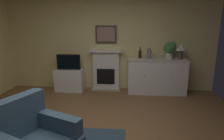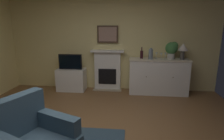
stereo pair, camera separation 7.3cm
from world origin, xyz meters
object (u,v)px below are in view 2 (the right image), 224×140
Objects in this scene: sideboard_cabinet at (158,76)px; wine_glass_center at (161,55)px; tv_set at (70,62)px; wine_bottle at (142,54)px; potted_plant_small at (172,49)px; tv_cabinet at (72,80)px; framed_picture at (108,34)px; vase_decorative at (151,54)px; wine_glass_right at (166,54)px; table_lamp at (183,48)px; wine_glass_left at (156,54)px; fireplace_unit at (108,70)px.

sideboard_cabinet is 9.09× the size of wine_glass_center.
tv_set reaches higher than sideboard_cabinet.
wine_bottle reaches higher than tv_set.
potted_plant_small is at bearing 20.84° from wine_glass_center.
wine_bottle reaches higher than tv_cabinet.
framed_picture is 0.37× the size of sideboard_cabinet.
sideboard_cabinet is 0.64m from vase_decorative.
wine_glass_right is (1.48, -0.25, -0.48)m from framed_picture.
tv_cabinet is at bearing 179.70° from table_lamp.
framed_picture is at bearing 13.31° from tv_set.
wine_glass_left is at bearing -9.95° from framed_picture.
wine_glass_center is 2.46m from tv_cabinet.
wine_glass_center is 0.22× the size of tv_cabinet.
table_lamp is (1.89, -0.22, -0.32)m from framed_picture.
sideboard_cabinet is 0.60m from wine_glass_right.
table_lamp reaches higher than tv_cabinet.
wine_glass_left is (1.26, -0.18, 0.48)m from fireplace_unit.
fireplace_unit is 1.47m from wine_glass_center.
vase_decorative is (-0.37, -0.03, 0.02)m from wine_glass_right.
sideboard_cabinet is (1.34, -0.22, -1.05)m from framed_picture.
wine_glass_right is at bearing -9.43° from framed_picture.
framed_picture is at bearing 168.51° from wine_glass_center.
fireplace_unit is at bearing 175.40° from potted_plant_small.
wine_glass_left is 0.40m from potted_plant_small.
wine_glass_right is (0.22, -0.02, 0.00)m from wine_glass_left.
vase_decorative reaches higher than tv_set.
wine_glass_right is at bearing -176.73° from table_lamp.
tv_set is (-0.98, -0.19, 0.25)m from fireplace_unit.
framed_picture is 1.68m from potted_plant_small.
tv_cabinet is (-2.24, 0.01, -0.74)m from wine_glass_left.
table_lamp is 0.93× the size of potted_plant_small.
wine_glass_right is (-0.41, -0.02, -0.16)m from table_lamp.
vase_decorative is 0.55m from potted_plant_small.
table_lamp is (0.56, 0.00, 0.73)m from sideboard_cabinet.
wine_glass_right is at bearing 16.60° from wine_glass_center.
tv_set is at bearing -179.80° from sideboard_cabinet.
tv_cabinet is (-0.97, -0.16, -0.25)m from fireplace_unit.
vase_decorative reaches higher than wine_glass_center.
tv_set is 1.44× the size of potted_plant_small.
sideboard_cabinet is 9.09× the size of wine_glass_left.
wine_glass_left is (0.37, -0.03, 0.01)m from wine_bottle.
wine_glass_left and wine_glass_center have the same top height.
framed_picture is 1.57m from tv_cabinet.
tv_set is at bearing 178.83° from wine_glass_center.
tv_set is (-2.24, -0.01, -0.24)m from wine_glass_left.
tv_set is at bearing 179.64° from wine_glass_right.
fireplace_unit is at bearing 170.34° from wine_glass_center.
fireplace_unit is 1.02m from wine_bottle.
tv_set is (-2.46, 0.02, -0.24)m from wine_glass_right.
potted_plant_small is (1.64, -0.18, -0.34)m from framed_picture.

